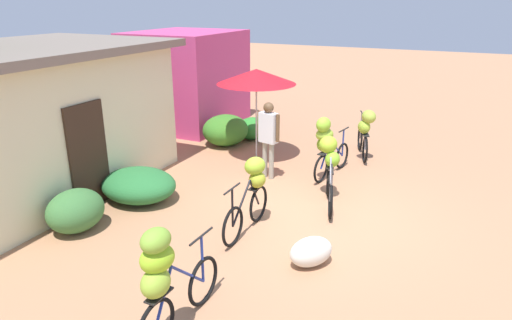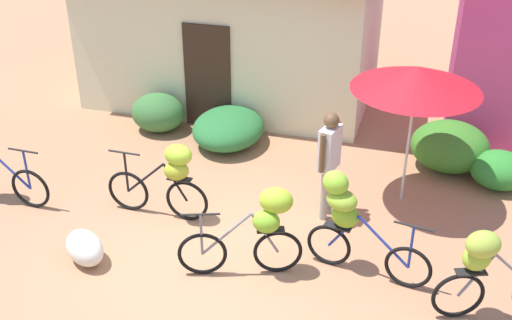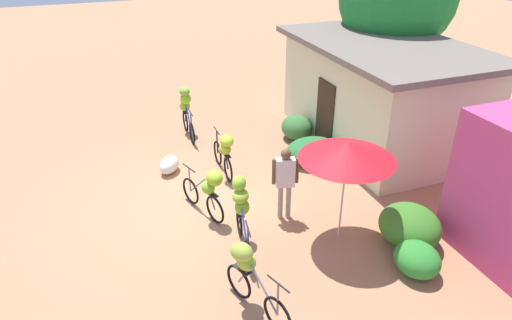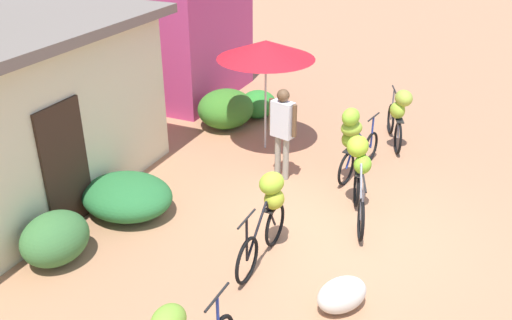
{
  "view_description": "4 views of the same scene",
  "coord_description": "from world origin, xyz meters",
  "px_view_note": "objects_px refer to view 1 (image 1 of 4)",
  "views": [
    {
      "loc": [
        -7.34,
        -2.27,
        3.77
      ],
      "look_at": [
        0.2,
        1.3,
        0.78
      ],
      "focal_mm": 31.84,
      "sensor_mm": 36.0,
      "label": 1
    },
    {
      "loc": [
        2.46,
        -6.46,
        5.41
      ],
      "look_at": [
        0.11,
        1.61,
        0.73
      ],
      "focal_mm": 44.63,
      "sensor_mm": 36.0,
      "label": 2
    },
    {
      "loc": [
        8.84,
        -2.05,
        5.97
      ],
      "look_at": [
        0.19,
        1.23,
        0.98
      ],
      "focal_mm": 31.91,
      "sensor_mm": 36.0,
      "label": 3
    },
    {
      "loc": [
        -7.01,
        -1.73,
        4.82
      ],
      "look_at": [
        0.09,
        1.49,
        0.89
      ],
      "focal_mm": 38.53,
      "sensor_mm": 36.0,
      "label": 4
    }
  ],
  "objects_px": {
    "building_low": "(19,121)",
    "person_vendor": "(268,132)",
    "shop_pink": "(187,79)",
    "market_umbrella": "(256,76)",
    "bicycle_center_loaded": "(330,164)",
    "bicycle_leftmost": "(164,274)",
    "bicycle_by_shop": "(327,143)",
    "bicycle_rightmost": "(365,129)",
    "produce_sack": "(311,252)",
    "bicycle_near_pile": "(252,188)"
  },
  "relations": [
    {
      "from": "building_low",
      "to": "bicycle_near_pile",
      "type": "height_order",
      "value": "building_low"
    },
    {
      "from": "market_umbrella",
      "to": "bicycle_leftmost",
      "type": "bearing_deg",
      "value": -163.93
    },
    {
      "from": "bicycle_near_pile",
      "to": "person_vendor",
      "type": "xyz_separation_m",
      "value": [
        2.21,
        0.68,
        0.32
      ]
    },
    {
      "from": "shop_pink",
      "to": "building_low",
      "type": "bearing_deg",
      "value": -179.98
    },
    {
      "from": "market_umbrella",
      "to": "bicycle_center_loaded",
      "type": "height_order",
      "value": "market_umbrella"
    },
    {
      "from": "market_umbrella",
      "to": "shop_pink",
      "type": "bearing_deg",
      "value": 57.64
    },
    {
      "from": "building_low",
      "to": "bicycle_near_pile",
      "type": "bearing_deg",
      "value": -83.81
    },
    {
      "from": "bicycle_by_shop",
      "to": "person_vendor",
      "type": "bearing_deg",
      "value": 112.59
    },
    {
      "from": "market_umbrella",
      "to": "bicycle_by_shop",
      "type": "bearing_deg",
      "value": -106.49
    },
    {
      "from": "bicycle_center_loaded",
      "to": "bicycle_by_shop",
      "type": "height_order",
      "value": "bicycle_by_shop"
    },
    {
      "from": "bicycle_center_loaded",
      "to": "produce_sack",
      "type": "distance_m",
      "value": 2.43
    },
    {
      "from": "building_low",
      "to": "bicycle_by_shop",
      "type": "height_order",
      "value": "building_low"
    },
    {
      "from": "bicycle_near_pile",
      "to": "bicycle_by_shop",
      "type": "distance_m",
      "value": 2.74
    },
    {
      "from": "building_low",
      "to": "bicycle_rightmost",
      "type": "relative_size",
      "value": 3.93
    },
    {
      "from": "bicycle_leftmost",
      "to": "person_vendor",
      "type": "relative_size",
      "value": 0.95
    },
    {
      "from": "bicycle_by_shop",
      "to": "person_vendor",
      "type": "height_order",
      "value": "person_vendor"
    },
    {
      "from": "bicycle_leftmost",
      "to": "building_low",
      "type": "bearing_deg",
      "value": 65.42
    },
    {
      "from": "bicycle_near_pile",
      "to": "bicycle_by_shop",
      "type": "height_order",
      "value": "bicycle_by_shop"
    },
    {
      "from": "person_vendor",
      "to": "bicycle_by_shop",
      "type": "bearing_deg",
      "value": -67.41
    },
    {
      "from": "bicycle_center_loaded",
      "to": "bicycle_rightmost",
      "type": "relative_size",
      "value": 1.0
    },
    {
      "from": "bicycle_center_loaded",
      "to": "market_umbrella",
      "type": "bearing_deg",
      "value": 54.86
    },
    {
      "from": "building_low",
      "to": "bicycle_leftmost",
      "type": "bearing_deg",
      "value": -114.58
    },
    {
      "from": "market_umbrella",
      "to": "bicycle_by_shop",
      "type": "height_order",
      "value": "market_umbrella"
    },
    {
      "from": "bicycle_by_shop",
      "to": "bicycle_rightmost",
      "type": "bearing_deg",
      "value": -15.14
    },
    {
      "from": "produce_sack",
      "to": "bicycle_by_shop",
      "type": "bearing_deg",
      "value": 13.75
    },
    {
      "from": "building_low",
      "to": "bicycle_by_shop",
      "type": "xyz_separation_m",
      "value": [
        3.22,
        -5.34,
        -0.64
      ]
    },
    {
      "from": "person_vendor",
      "to": "produce_sack",
      "type": "bearing_deg",
      "value": -145.67
    },
    {
      "from": "bicycle_center_loaded",
      "to": "person_vendor",
      "type": "bearing_deg",
      "value": 69.3
    },
    {
      "from": "market_umbrella",
      "to": "produce_sack",
      "type": "relative_size",
      "value": 3.16
    },
    {
      "from": "bicycle_near_pile",
      "to": "person_vendor",
      "type": "relative_size",
      "value": 0.95
    },
    {
      "from": "building_low",
      "to": "market_umbrella",
      "type": "distance_m",
      "value": 5.12
    },
    {
      "from": "bicycle_rightmost",
      "to": "produce_sack",
      "type": "distance_m",
      "value": 5.13
    },
    {
      "from": "bicycle_rightmost",
      "to": "bicycle_center_loaded",
      "type": "bearing_deg",
      "value": 178.63
    },
    {
      "from": "shop_pink",
      "to": "bicycle_near_pile",
      "type": "xyz_separation_m",
      "value": [
        -5.42,
        -4.86,
        -0.69
      ]
    },
    {
      "from": "bicycle_center_loaded",
      "to": "produce_sack",
      "type": "bearing_deg",
      "value": -169.32
    },
    {
      "from": "building_low",
      "to": "person_vendor",
      "type": "height_order",
      "value": "building_low"
    },
    {
      "from": "building_low",
      "to": "person_vendor",
      "type": "relative_size",
      "value": 3.58
    },
    {
      "from": "bicycle_leftmost",
      "to": "bicycle_near_pile",
      "type": "xyz_separation_m",
      "value": [
        2.89,
        0.31,
        -0.14
      ]
    },
    {
      "from": "bicycle_rightmost",
      "to": "person_vendor",
      "type": "bearing_deg",
      "value": 143.36
    },
    {
      "from": "bicycle_by_shop",
      "to": "bicycle_rightmost",
      "type": "distance_m",
      "value": 1.76
    },
    {
      "from": "bicycle_rightmost",
      "to": "market_umbrella",
      "type": "bearing_deg",
      "value": 114.95
    },
    {
      "from": "building_low",
      "to": "market_umbrella",
      "type": "bearing_deg",
      "value": -41.78
    },
    {
      "from": "building_low",
      "to": "market_umbrella",
      "type": "height_order",
      "value": "building_low"
    },
    {
      "from": "bicycle_by_shop",
      "to": "bicycle_leftmost",
      "type": "bearing_deg",
      "value": 178.27
    },
    {
      "from": "shop_pink",
      "to": "bicycle_leftmost",
      "type": "xyz_separation_m",
      "value": [
        -8.31,
        -5.17,
        -0.55
      ]
    },
    {
      "from": "produce_sack",
      "to": "person_vendor",
      "type": "height_order",
      "value": "person_vendor"
    },
    {
      "from": "building_low",
      "to": "person_vendor",
      "type": "bearing_deg",
      "value": -56.74
    },
    {
      "from": "bicycle_rightmost",
      "to": "person_vendor",
      "type": "distance_m",
      "value": 2.73
    },
    {
      "from": "person_vendor",
      "to": "bicycle_center_loaded",
      "type": "bearing_deg",
      "value": -110.7
    },
    {
      "from": "shop_pink",
      "to": "market_umbrella",
      "type": "distance_m",
      "value": 4.07
    }
  ]
}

